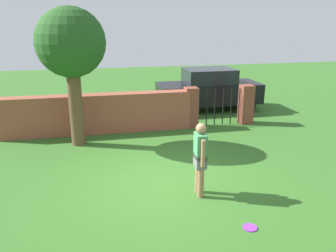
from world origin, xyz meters
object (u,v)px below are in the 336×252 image
Objects in this scene: person at (200,156)px; frisbee_purple at (250,228)px; tree at (71,45)px; car at (209,89)px.

person is 6.00× the size of frisbee_purple.
person is (2.67, -3.80, -2.05)m from tree.
tree reaches higher than car.
tree is 5.08m from person.
car is at bearing -16.89° from person.
car is at bearing 76.58° from frisbee_purple.
tree is at bearing 38.17° from person.
person is at bearing 110.80° from frisbee_purple.
tree is at bearing 121.55° from frisbee_purple.
person is 7.41m from car.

